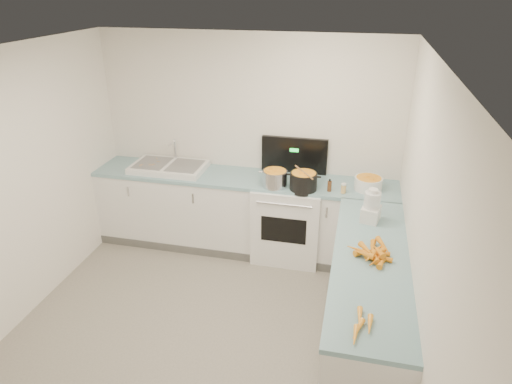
% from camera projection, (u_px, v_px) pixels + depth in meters
% --- Properties ---
extents(floor, '(3.50, 4.00, 0.00)m').
position_uv_depth(floor, '(196.00, 344.00, 4.12)').
color(floor, gray).
rests_on(floor, ground).
extents(ceiling, '(3.50, 4.00, 0.00)m').
position_uv_depth(ceiling, '(175.00, 60.00, 3.06)').
color(ceiling, white).
rests_on(ceiling, ground).
extents(wall_back, '(3.50, 0.00, 2.50)m').
position_uv_depth(wall_back, '(249.00, 143.00, 5.36)').
color(wall_back, white).
rests_on(wall_back, ground).
extents(wall_right, '(0.00, 4.00, 2.50)m').
position_uv_depth(wall_right, '(420.00, 250.00, 3.23)').
color(wall_right, white).
rests_on(wall_right, ground).
extents(counter_back, '(3.50, 0.62, 0.94)m').
position_uv_depth(counter_back, '(243.00, 213.00, 5.42)').
color(counter_back, white).
rests_on(counter_back, ground).
extents(counter_right, '(0.62, 2.20, 0.94)m').
position_uv_depth(counter_right, '(366.00, 305.00, 3.89)').
color(counter_right, white).
rests_on(counter_right, ground).
extents(stove, '(0.76, 0.65, 1.36)m').
position_uv_depth(stove, '(288.00, 218.00, 5.29)').
color(stove, white).
rests_on(stove, ground).
extents(sink, '(0.86, 0.52, 0.31)m').
position_uv_depth(sink, '(169.00, 167.00, 5.39)').
color(sink, white).
rests_on(sink, counter_back).
extents(steel_pot, '(0.29, 0.29, 0.20)m').
position_uv_depth(steel_pot, '(275.00, 179.00, 4.95)').
color(steel_pot, silver).
rests_on(steel_pot, stove).
extents(black_pot, '(0.31, 0.31, 0.21)m').
position_uv_depth(black_pot, '(303.00, 182.00, 4.87)').
color(black_pot, black).
rests_on(black_pot, stove).
extents(wooden_spoon, '(0.24, 0.34, 0.02)m').
position_uv_depth(wooden_spoon, '(304.00, 172.00, 4.83)').
color(wooden_spoon, '#AD7A47').
rests_on(wooden_spoon, black_pot).
extents(mixing_bowl, '(0.34, 0.34, 0.14)m').
position_uv_depth(mixing_bowl, '(368.00, 184.00, 4.88)').
color(mixing_bowl, white).
rests_on(mixing_bowl, counter_back).
extents(extract_bottle, '(0.05, 0.05, 0.11)m').
position_uv_depth(extract_bottle, '(329.00, 186.00, 4.84)').
color(extract_bottle, '#593319').
rests_on(extract_bottle, counter_back).
extents(spice_jar, '(0.05, 0.05, 0.09)m').
position_uv_depth(spice_jar, '(343.00, 189.00, 4.80)').
color(spice_jar, '#E5B266').
rests_on(spice_jar, counter_back).
extents(food_processor, '(0.20, 0.22, 0.32)m').
position_uv_depth(food_processor, '(371.00, 207.00, 4.21)').
color(food_processor, white).
rests_on(food_processor, counter_right).
extents(carrot_pile, '(0.38, 0.42, 0.10)m').
position_uv_depth(carrot_pile, '(374.00, 253.00, 3.70)').
color(carrot_pile, orange).
rests_on(carrot_pile, counter_right).
extents(peeled_carrots, '(0.15, 0.36, 0.04)m').
position_uv_depth(peeled_carrots, '(361.00, 326.00, 2.94)').
color(peeled_carrots, '#FF9E26').
rests_on(peeled_carrots, counter_right).
extents(peelings, '(0.20, 0.29, 0.01)m').
position_uv_depth(peelings, '(151.00, 163.00, 5.39)').
color(peelings, tan).
rests_on(peelings, sink).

